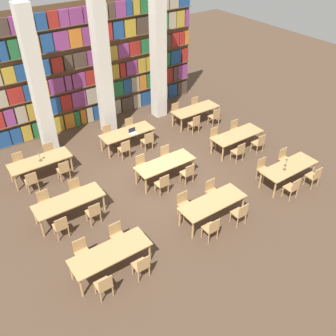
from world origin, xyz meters
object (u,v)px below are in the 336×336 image
object	(u,v)px
reading_table_6	(40,162)
chair_4	(211,228)
chair_13	(45,202)
reading_table_5	(237,136)
pillar_left	(37,84)
chair_21	(216,137)
chair_24	(31,181)
chair_29	(108,134)
chair_3	(117,235)
reading_table_7	(127,133)
reading_table_0	(110,254)
chair_12	(61,226)
chair_8	(292,188)
chair_16	(163,184)
reading_table_3	(69,202)
chair_27	(50,153)
chair_23	(236,129)
chair_26	(64,170)
chair_9	(263,168)
chair_7	(212,190)
reading_table_8	(195,110)
chair_1	(82,252)
chair_20	(239,151)
chair_28	(124,149)
chair_0	(104,285)
chair_32	(195,123)
chair_31	(131,127)
chair_5	(184,204)
chair_17	(142,165)
pillar_center	(103,69)
chair_33	(176,112)
chair_6	(240,213)
chair_30	(147,140)
laptop	(133,132)
reading_table_2	(289,168)
chair_18	(188,173)
chair_2	(142,265)
chair_35	(196,105)
desk_lamp_0	(286,162)
pillar_right	(158,56)
desk_lamp_1	(39,155)
chair_10	(314,176)
chair_11	(284,158)
reading_table_4	(165,164)
chair_25	(19,163)
chair_15	(76,190)

from	to	relation	value
reading_table_6	chair_4	bearing A→B (deg)	-62.93
chair_13	reading_table_5	world-z (taller)	chair_13
pillar_left	chair_21	size ratio (longest dim) A/B	6.86
chair_24	chair_29	world-z (taller)	same
chair_3	reading_table_7	xyz separation A→B (m)	(3.14, 4.88, 0.20)
reading_table_0	chair_12	world-z (taller)	chair_12
chair_8	chair_16	world-z (taller)	same
reading_table_3	chair_8	bearing A→B (deg)	-27.32
chair_16	chair_27	size ratio (longest dim) A/B	1.00
chair_23	chair_26	xyz separation A→B (m)	(-7.54, 1.45, 0.00)
chair_9	chair_12	world-z (taller)	same
chair_7	chair_29	world-z (taller)	same
chair_26	reading_table_8	distance (m)	6.99
chair_1	chair_20	distance (m)	7.60
chair_3	chair_28	size ratio (longest dim) A/B	1.00
reading_table_7	chair_29	world-z (taller)	chair_29
chair_28	chair_7	bearing A→B (deg)	-73.98
chair_16	chair_26	bearing A→B (deg)	132.48
chair_0	chair_32	bearing A→B (deg)	37.00
chair_31	chair_32	size ratio (longest dim) A/B	1.00
chair_5	chair_0	bearing A→B (deg)	20.94
chair_17	chair_21	bearing A→B (deg)	179.86
pillar_center	chair_33	distance (m)	4.18
chair_6	chair_30	bearing A→B (deg)	90.78
laptop	reading_table_2	bearing A→B (deg)	-56.85
chair_3	chair_18	size ratio (longest dim) A/B	1.00
reading_table_6	chair_28	world-z (taller)	chair_28
chair_21	chair_20	bearing A→B (deg)	90.00
chair_16	chair_21	bearing A→B (deg)	20.72
chair_2	chair_35	bearing A→B (deg)	43.22
chair_1	desk_lamp_0	world-z (taller)	desk_lamp_0
reading_table_7	chair_28	bearing A→B (deg)	-127.69
chair_8	reading_table_7	xyz separation A→B (m)	(-3.12, 6.39, 0.20)
pillar_right	chair_23	distance (m)	4.89
chair_20	laptop	xyz separation A→B (m)	(-3.02, 3.32, 0.32)
desk_lamp_1	reading_table_6	bearing A→B (deg)	116.20
chair_5	reading_table_5	xyz separation A→B (m)	(4.32, 2.03, 0.20)
chair_21	reading_table_6	distance (m)	7.32
chair_7	chair_31	distance (m)	5.59
chair_10	chair_29	world-z (taller)	same
chair_11	chair_0	bearing A→B (deg)	8.82
chair_1	reading_table_4	xyz separation A→B (m)	(4.34, 2.04, 0.20)
reading_table_4	chair_32	distance (m)	3.80
chair_25	desk_lamp_1	world-z (taller)	desk_lamp_1
pillar_left	chair_0	bearing A→B (deg)	-100.33
chair_21	chair_29	bearing A→B (deg)	-37.35
reading_table_0	chair_23	bearing A→B (deg)	23.16
chair_20	reading_table_8	world-z (taller)	chair_20
chair_15	chair_25	xyz separation A→B (m)	(-1.14, 2.83, 0.00)
desk_lamp_0	chair_29	bearing A→B (deg)	121.59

